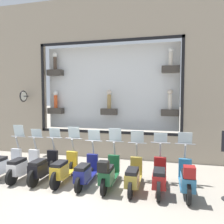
{
  "coord_description": "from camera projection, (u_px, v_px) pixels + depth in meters",
  "views": [
    {
      "loc": [
        -5.88,
        -2.51,
        2.7
      ],
      "look_at": [
        1.78,
        -0.62,
        2.19
      ],
      "focal_mm": 35.0,
      "sensor_mm": 36.0,
      "label": 1
    }
  ],
  "objects": [
    {
      "name": "ground_plane",
      "position": [
        77.0,
        189.0,
        6.47
      ],
      "size": [
        120.0,
        120.0,
        0.0
      ],
      "primitive_type": "plane",
      "color": "gray"
    },
    {
      "name": "scooter_silver_8",
      "position": [
        4.0,
        164.0,
        7.45
      ],
      "size": [
        1.8,
        0.61,
        1.69
      ],
      "color": "black",
      "rests_on": "ground_plane"
    },
    {
      "name": "scooter_yellow_5",
      "position": [
        64.0,
        169.0,
        6.92
      ],
      "size": [
        1.81,
        0.6,
        1.69
      ],
      "color": "black",
      "rests_on": "ground_plane"
    },
    {
      "name": "scooter_green_3",
      "position": [
        108.0,
        173.0,
        6.5
      ],
      "size": [
        1.8,
        0.6,
        1.69
      ],
      "color": "black",
      "rests_on": "ground_plane"
    },
    {
      "name": "scooter_olive_2",
      "position": [
        133.0,
        176.0,
        6.38
      ],
      "size": [
        1.79,
        0.6,
        1.64
      ],
      "color": "black",
      "rests_on": "ground_plane"
    },
    {
      "name": "building_facade",
      "position": [
        108.0,
        77.0,
        9.73
      ],
      "size": [
        1.19,
        36.0,
        7.14
      ],
      "color": "gray",
      "rests_on": "ground_plane"
    },
    {
      "name": "scooter_white_7",
      "position": [
        23.0,
        166.0,
        7.27
      ],
      "size": [
        1.8,
        0.61,
        1.56
      ],
      "color": "black",
      "rests_on": "ground_plane"
    },
    {
      "name": "scooter_black_6",
      "position": [
        43.0,
        167.0,
        7.09
      ],
      "size": [
        1.81,
        0.6,
        1.62
      ],
      "color": "black",
      "rests_on": "ground_plane"
    },
    {
      "name": "scooter_navy_4",
      "position": [
        86.0,
        172.0,
        6.73
      ],
      "size": [
        1.79,
        0.61,
        1.61
      ],
      "color": "black",
      "rests_on": "ground_plane"
    },
    {
      "name": "scooter_teal_0",
      "position": [
        187.0,
        179.0,
        5.97
      ],
      "size": [
        1.81,
        0.61,
        1.64
      ],
      "color": "black",
      "rests_on": "ground_plane"
    },
    {
      "name": "scooter_red_1",
      "position": [
        159.0,
        177.0,
        6.2
      ],
      "size": [
        1.81,
        0.61,
        1.59
      ],
      "color": "black",
      "rests_on": "ground_plane"
    }
  ]
}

